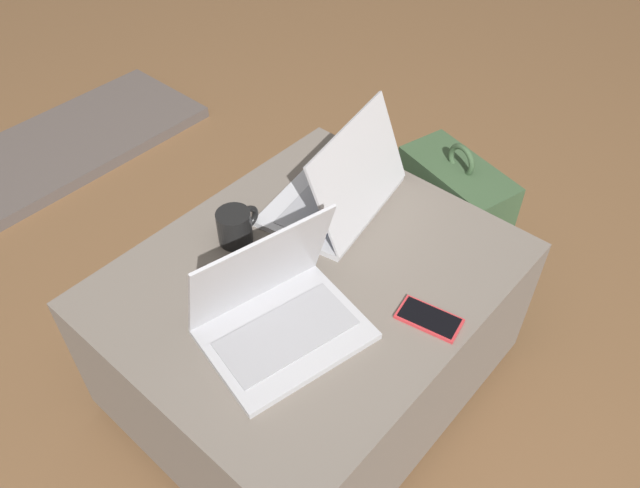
# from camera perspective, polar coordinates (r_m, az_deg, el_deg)

# --- Properties ---
(ground_plane) EXTENTS (14.00, 14.00, 0.00)m
(ground_plane) POSITION_cam_1_polar(r_m,az_deg,el_deg) (1.81, -0.71, -12.35)
(ground_plane) COLOR brown
(ottoman) EXTENTS (0.92, 0.76, 0.45)m
(ottoman) POSITION_cam_1_polar(r_m,az_deg,el_deg) (1.63, -0.78, -8.00)
(ottoman) COLOR #3D3832
(ottoman) RESTS_ON ground_plane
(laptop_near) EXTENTS (0.37, 0.32, 0.25)m
(laptop_near) POSITION_cam_1_polar(r_m,az_deg,el_deg) (1.31, -4.01, -6.18)
(laptop_near) COLOR #B7B7BC
(laptop_near) RESTS_ON ottoman
(laptop_far) EXTENTS (0.40, 0.31, 0.25)m
(laptop_far) POSITION_cam_1_polar(r_m,az_deg,el_deg) (1.59, 1.88, 4.94)
(laptop_far) COLOR silver
(laptop_far) RESTS_ON ottoman
(cell_phone) EXTENTS (0.09, 0.15, 0.01)m
(cell_phone) POSITION_cam_1_polar(r_m,az_deg,el_deg) (1.38, 9.96, -6.73)
(cell_phone) COLOR red
(cell_phone) RESTS_ON ottoman
(backpack) EXTENTS (0.28, 0.37, 0.52)m
(backpack) POSITION_cam_1_polar(r_m,az_deg,el_deg) (1.95, 11.85, 1.60)
(backpack) COLOR #385133
(backpack) RESTS_ON ground_plane
(coffee_mug) EXTENTS (0.12, 0.08, 0.09)m
(coffee_mug) POSITION_cam_1_polar(r_m,az_deg,el_deg) (1.51, -7.71, 1.62)
(coffee_mug) COLOR black
(coffee_mug) RESTS_ON ottoman
(fireplace_hearth) EXTENTS (1.40, 0.50, 0.04)m
(fireplace_hearth) POSITION_cam_1_polar(r_m,az_deg,el_deg) (2.72, -24.86, 6.76)
(fireplace_hearth) COLOR #564C47
(fireplace_hearth) RESTS_ON ground_plane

